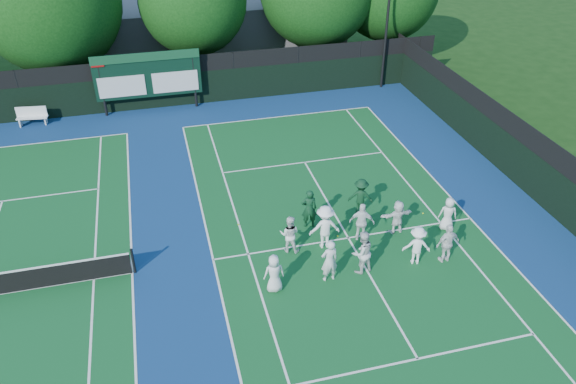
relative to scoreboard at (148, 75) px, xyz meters
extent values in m
plane|color=#13330D|center=(7.01, -15.59, -2.19)|extent=(120.00, 120.00, 0.00)
cube|color=navy|center=(1.01, -14.59, -2.19)|extent=(34.00, 32.00, 0.01)
cube|color=#105022|center=(7.01, -14.59, -2.18)|extent=(10.97, 23.77, 0.00)
cube|color=white|center=(7.01, -2.70, -2.18)|extent=(10.97, 0.08, 0.00)
cube|color=white|center=(1.53, -14.59, -2.18)|extent=(0.08, 23.77, 0.00)
cube|color=white|center=(12.50, -14.59, -2.18)|extent=(0.08, 23.77, 0.00)
cube|color=white|center=(2.90, -14.59, -2.18)|extent=(0.08, 23.77, 0.00)
cube|color=white|center=(11.13, -14.59, -2.18)|extent=(0.08, 23.77, 0.00)
cube|color=white|center=(7.01, -20.99, -2.18)|extent=(8.23, 0.08, 0.00)
cube|color=white|center=(7.01, -8.19, -2.18)|extent=(8.23, 0.08, 0.00)
cube|color=white|center=(7.01, -14.59, -2.18)|extent=(0.08, 12.80, 0.00)
cube|color=white|center=(-6.99, -2.70, -2.18)|extent=(10.97, 0.08, 0.00)
cube|color=white|center=(-1.50, -14.59, -2.18)|extent=(0.08, 23.77, 0.00)
cube|color=white|center=(-2.87, -14.59, -2.18)|extent=(0.08, 23.77, 0.00)
cube|color=white|center=(-6.99, -8.19, -2.18)|extent=(8.23, 0.08, 0.00)
cube|color=black|center=(1.01, 0.41, -1.19)|extent=(34.00, 0.08, 2.00)
cube|color=black|center=(1.01, 0.41, 0.31)|extent=(34.00, 0.05, 1.00)
cube|color=black|center=(16.01, -14.59, -1.19)|extent=(0.08, 32.00, 2.00)
cube|color=black|center=(16.01, -14.59, 0.31)|extent=(0.05, 32.00, 1.00)
cylinder|color=black|center=(-2.59, 0.01, -0.44)|extent=(0.16, 0.16, 3.50)
cylinder|color=black|center=(2.61, 0.01, -0.44)|extent=(0.16, 0.16, 3.50)
cube|color=black|center=(0.01, 0.01, 0.01)|extent=(6.00, 0.15, 2.60)
cube|color=#134527|center=(0.01, -0.09, 1.11)|extent=(6.00, 0.05, 0.50)
cube|color=silver|center=(-1.49, -0.09, -0.49)|extent=(2.60, 0.04, 1.20)
cube|color=silver|center=(1.51, -0.09, -0.49)|extent=(2.60, 0.04, 1.20)
cube|color=#9A0D0C|center=(-2.59, -0.09, 1.01)|extent=(0.70, 0.04, 0.50)
cube|color=#5E5E63|center=(5.01, 8.41, -0.19)|extent=(18.00, 6.00, 4.00)
cylinder|color=black|center=(14.51, 0.11, 2.81)|extent=(0.16, 0.16, 10.00)
cylinder|color=black|center=(-1.39, -14.59, -1.64)|extent=(0.10, 0.10, 1.10)
cube|color=white|center=(-6.53, -0.29, -1.73)|extent=(1.70, 0.66, 0.07)
cube|color=white|center=(-6.53, -0.12, -1.42)|extent=(1.65, 0.29, 0.55)
cube|color=white|center=(-7.20, -0.29, -1.97)|extent=(0.12, 0.39, 0.44)
cube|color=white|center=(-5.87, -0.29, -1.97)|extent=(0.12, 0.39, 0.44)
cylinder|color=black|center=(-4.94, 3.91, -0.92)|extent=(0.44, 0.44, 2.54)
sphere|color=#0C360D|center=(-4.94, 3.91, 3.42)|extent=(8.19, 8.19, 8.19)
sphere|color=#0C360D|center=(-4.34, 4.21, 2.60)|extent=(5.73, 5.73, 5.73)
cylinder|color=black|center=(3.28, 3.91, -0.82)|extent=(0.44, 0.44, 2.75)
sphere|color=#0C360D|center=(3.28, 3.91, 3.03)|extent=(6.59, 6.59, 6.59)
sphere|color=#0C360D|center=(3.88, 4.21, 2.37)|extent=(4.61, 4.61, 4.61)
cylinder|color=black|center=(11.19, 3.91, -0.85)|extent=(0.44, 0.44, 2.68)
cylinder|color=black|center=(16.13, 3.91, -0.86)|extent=(0.44, 0.44, 2.65)
sphere|color=#BED719|center=(10.70, -13.78, -2.16)|extent=(0.07, 0.07, 0.07)
sphere|color=#BED719|center=(9.98, -14.95, -2.16)|extent=(0.07, 0.07, 0.07)
sphere|color=#BED719|center=(2.87, -12.60, -2.16)|extent=(0.07, 0.07, 0.07)
sphere|color=#BED719|center=(6.63, -14.38, -2.16)|extent=(0.07, 0.07, 0.07)
imported|color=silver|center=(3.42, -16.79, -1.43)|extent=(0.75, 0.49, 1.53)
imported|color=silver|center=(5.47, -16.75, -1.31)|extent=(0.68, 0.48, 1.76)
imported|color=silver|center=(6.77, -16.60, -1.31)|extent=(1.00, 0.86, 1.77)
imported|color=white|center=(8.95, -16.65, -1.39)|extent=(1.17, 0.87, 1.61)
imported|color=white|center=(10.10, -16.84, -1.35)|extent=(1.03, 0.54, 1.68)
imported|color=white|center=(4.51, -14.75, -1.39)|extent=(0.95, 0.86, 1.59)
imported|color=white|center=(5.91, -14.83, -1.26)|extent=(1.24, 0.76, 1.87)
imported|color=white|center=(7.47, -14.78, -1.35)|extent=(1.07, 0.77, 1.69)
imported|color=white|center=(9.05, -14.66, -1.45)|extent=(1.40, 0.51, 1.49)
imported|color=white|center=(11.13, -14.97, -1.45)|extent=(0.85, 0.70, 1.48)
imported|color=#0E361D|center=(5.70, -13.38, -1.32)|extent=(0.69, 0.51, 1.75)
imported|color=#0D321A|center=(8.10, -12.98, -1.37)|extent=(1.21, 0.97, 1.64)
camera|label=1|loc=(0.12, -31.49, 11.59)|focal=35.00mm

